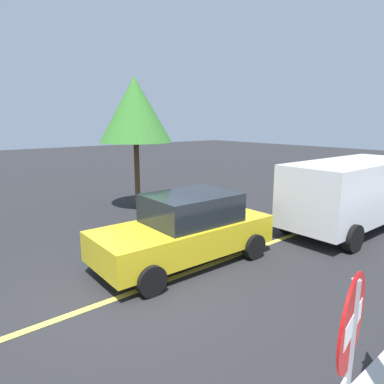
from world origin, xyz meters
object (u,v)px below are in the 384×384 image
Objects in this scene: white_van at (351,191)px; tree_left_verge at (135,110)px; car_yellow_crossing at (186,229)px; stop_sign at (347,365)px; car_silver_near_curb at (364,178)px.

white_van is 1.03× the size of tree_left_verge.
stop_sign is at bearing -116.74° from car_yellow_crossing.
car_yellow_crossing is (-11.24, -0.71, 0.03)m from car_silver_near_curb.
stop_sign is at bearing -154.70° from white_van.
tree_left_verge is (4.50, 10.60, 2.22)m from stop_sign.
stop_sign is 0.46× the size of tree_left_verge.
car_silver_near_curb is 10.89m from tree_left_verge.
white_van is at bearing 25.30° from stop_sign.
car_yellow_crossing reaches higher than car_silver_near_curb.
tree_left_verge is at bearing 118.49° from white_van.
white_van is 1.17× the size of car_yellow_crossing.
white_van is (8.16, 3.86, -0.33)m from stop_sign.
tree_left_verge reaches higher than white_van.
tree_left_verge is at bearing 153.44° from car_silver_near_curb.
car_silver_near_curb is 0.91× the size of tree_left_verge.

